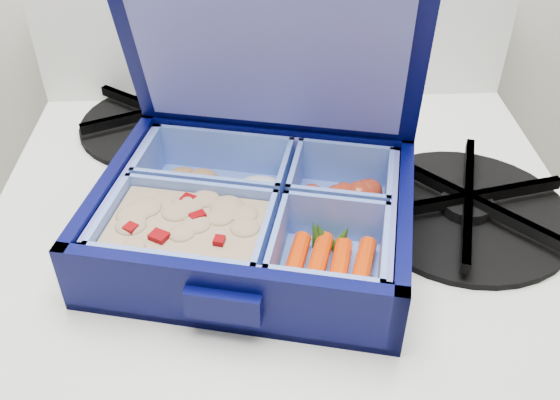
{
  "coord_description": "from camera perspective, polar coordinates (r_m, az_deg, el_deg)",
  "views": [
    {
      "loc": [
        -0.27,
        1.26,
        1.18
      ],
      "look_at": [
        -0.25,
        1.68,
        0.85
      ],
      "focal_mm": 40.0,
      "sensor_mm": 36.0,
      "label": 1
    }
  ],
  "objects": [
    {
      "name": "bento_box",
      "position": [
        0.52,
        -2.38,
        -1.53
      ],
      "size": [
        0.29,
        0.25,
        0.06
      ],
      "primitive_type": null,
      "rotation": [
        0.0,
        0.0,
        -0.22
      ],
      "color": "#020437",
      "rests_on": "stove"
    },
    {
      "name": "burner_grate",
      "position": [
        0.59,
        16.71,
        -0.28
      ],
      "size": [
        0.23,
        0.23,
        0.03
      ],
      "primitive_type": "cylinder",
      "rotation": [
        0.0,
        0.0,
        0.23
      ],
      "color": "black",
      "rests_on": "stove"
    },
    {
      "name": "fork",
      "position": [
        0.65,
        -1.08,
        4.34
      ],
      "size": [
        0.07,
        0.19,
        0.01
      ],
      "primitive_type": null,
      "rotation": [
        0.0,
        0.0,
        -0.22
      ],
      "color": "#A5A4AA",
      "rests_on": "stove"
    },
    {
      "name": "burner_grate_rear",
      "position": [
        0.71,
        -10.83,
        7.4
      ],
      "size": [
        0.24,
        0.24,
        0.02
      ],
      "primitive_type": "cylinder",
      "rotation": [
        0.0,
        0.0,
        0.41
      ],
      "color": "black",
      "rests_on": "stove"
    }
  ]
}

